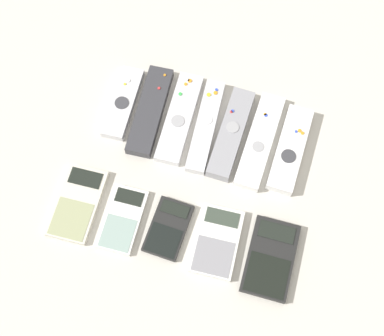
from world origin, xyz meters
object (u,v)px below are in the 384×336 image
Objects in this scene: calculator_4 at (270,258)px; remote_6 at (290,149)px; remote_2 at (180,118)px; remote_0 at (123,103)px; calculator_2 at (168,228)px; remote_1 at (150,111)px; calculator_0 at (78,203)px; calculator_1 at (123,219)px; calculator_3 at (217,241)px; remote_5 at (260,141)px; remote_3 at (206,126)px; remote_4 at (231,134)px.

remote_6 is at bearing 92.46° from calculator_4.
remote_2 is at bearing 135.99° from calculator_4.
calculator_2 is (0.18, -0.24, -0.00)m from remote_0.
remote_2 is at bearing -1.25° from remote_1.
calculator_2 is (0.19, 0.00, -0.00)m from calculator_0.
calculator_0 is 1.03× the size of calculator_4.
calculator_3 is (0.19, 0.01, 0.00)m from calculator_1.
remote_5 is at bearing -3.35° from remote_2.
remote_1 is at bearing -5.58° from remote_0.
calculator_2 is at bearing -80.13° from remote_2.
remote_1 is 0.97× the size of remote_3.
remote_2 reaches higher than calculator_4.
remote_6 is at bearing -4.48° from remote_3.
remote_3 is 0.06m from remote_4.
calculator_0 is 0.40m from calculator_4.
remote_4 is at bearing 54.77° from calculator_1.
calculator_3 is at bearing -110.64° from remote_6.
calculator_2 is at bearing -116.71° from remote_5.
remote_3 is at bearing -3.80° from remote_0.
remote_6 is (0.07, -0.00, 0.00)m from remote_5.
remote_5 is 1.43× the size of calculator_4.
remote_0 is at bearing 136.51° from calculator_3.
remote_6 is at bearing -3.29° from remote_2.
remote_4 reaches higher than remote_1.
calculator_0 is at bearing -141.41° from remote_5.
calculator_0 is (-0.39, -0.23, -0.01)m from remote_6.
remote_3 is 1.04× the size of remote_4.
calculator_0 is at bearing -95.77° from remote_0.
calculator_3 is 0.93× the size of calculator_4.
remote_6 is (0.13, 0.00, -0.00)m from remote_4.
remote_1 is at bearing 129.53° from calculator_3.
calculator_2 is at bearing 177.85° from calculator_3.
remote_6 is at bearing -3.76° from remote_0.
remote_5 is 1.83× the size of calculator_2.
calculator_3 is (0.03, -0.23, -0.01)m from remote_4.
remote_1 is 0.25m from calculator_0.
calculator_1 is (-0.10, -0.24, -0.00)m from remote_3.
remote_2 is 0.97× the size of remote_5.
calculator_4 is at bearing 2.05° from calculator_2.
calculator_4 is (0.20, -0.24, -0.00)m from remote_3.
remote_5 is (0.24, -0.00, -0.00)m from remote_1.
calculator_0 is at bearing -111.11° from remote_1.
calculator_3 is at bearing -51.18° from remote_1.
remote_2 is at bearing -179.90° from remote_6.
remote_5 is at bearing 80.05° from calculator_3.
remote_4 is 0.94× the size of remote_5.
calculator_3 and calculator_4 have the same top height.
remote_5 is 0.33m from calculator_1.
remote_4 reaches higher than remote_0.
calculator_1 is 1.13× the size of calculator_2.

